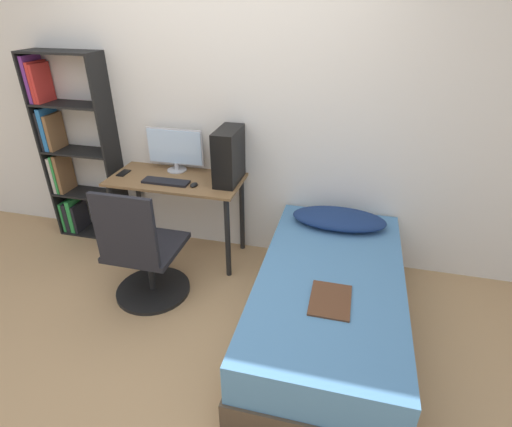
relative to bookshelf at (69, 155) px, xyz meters
name	(u,v)px	position (x,y,z in m)	size (l,w,h in m)	color
ground_plane	(163,360)	(1.48, -1.32, -0.81)	(14.00, 14.00, 0.00)	tan
wall_back	(226,113)	(1.48, 0.15, 0.44)	(8.00, 0.05, 2.50)	silver
desk	(177,192)	(1.11, -0.13, -0.18)	(1.12, 0.53, 0.75)	brown
bookshelf	(69,155)	(0.00, 0.00, 0.00)	(0.67, 0.26, 1.70)	black
office_chair	(144,259)	(1.10, -0.77, -0.45)	(0.58, 0.58, 0.96)	black
bed	(328,303)	(2.47, -0.79, -0.57)	(0.96, 1.83, 0.49)	#4C3D2D
pillow	(339,219)	(2.47, -0.13, -0.26)	(0.73, 0.36, 0.11)	navy
magazine	(330,300)	(2.49, -1.06, -0.31)	(0.24, 0.32, 0.01)	#56331E
monitor	(175,149)	(1.05, 0.03, 0.14)	(0.51, 0.17, 0.37)	#B7B7BC
keyboard	(166,182)	(1.07, -0.24, -0.05)	(0.39, 0.12, 0.02)	black
pc_tower	(229,156)	(1.56, -0.08, 0.16)	(0.17, 0.37, 0.44)	black
mouse	(194,185)	(1.31, -0.24, -0.05)	(0.06, 0.09, 0.02)	black
phone	(124,173)	(0.63, -0.15, -0.06)	(0.07, 0.14, 0.01)	black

